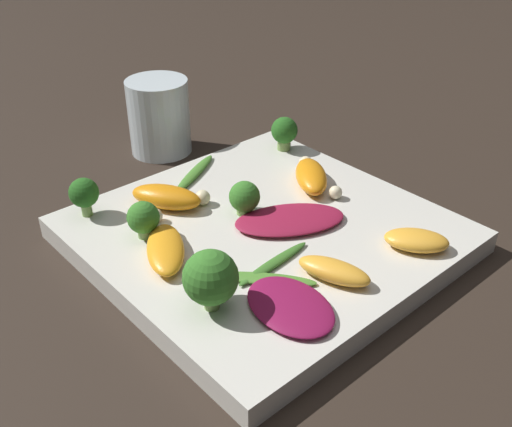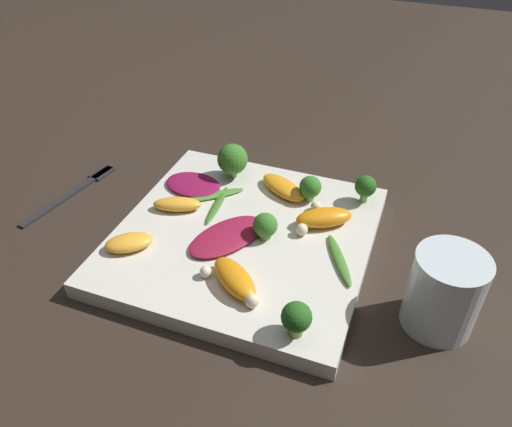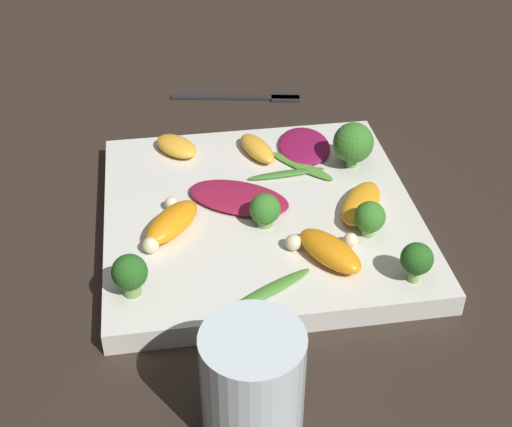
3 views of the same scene
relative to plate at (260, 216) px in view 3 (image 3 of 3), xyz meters
The scene contains 23 objects.
ground_plane 0.01m from the plate, ahead, with size 2.40×2.40×0.00m, color #2D231C.
plate is the anchor object (origin of this frame).
drinking_glass 0.24m from the plate, 169.65° to the left, with size 0.07×0.07×0.09m.
fork 0.27m from the plate, ahead, with size 0.04×0.17×0.01m.
radicchio_leaf_0 0.12m from the plate, 32.87° to the right, with size 0.08×0.06×0.01m.
radicchio_leaf_1 0.03m from the plate, 54.31° to the left, with size 0.10×0.12×0.01m.
orange_segment_0 0.10m from the plate, 100.92° to the right, with size 0.08×0.07×0.02m.
orange_segment_1 0.10m from the plate, ahead, with size 0.07×0.04×0.02m.
orange_segment_2 0.10m from the plate, 151.08° to the right, with size 0.08×0.06×0.02m.
orange_segment_3 0.14m from the plate, 32.74° to the left, with size 0.06×0.06×0.02m.
orange_segment_4 0.09m from the plate, 105.35° to the left, with size 0.08×0.07×0.02m.
broccoli_floret_0 0.11m from the plate, 121.48° to the right, with size 0.03×0.03×0.04m.
broccoli_floret_1 0.17m from the plate, 137.66° to the right, with size 0.03×0.03×0.04m.
broccoli_floret_2 0.04m from the plate, behind, with size 0.03×0.03×0.03m.
broccoli_floret_3 0.17m from the plate, 129.59° to the left, with size 0.03×0.03×0.04m.
broccoli_floret_4 0.13m from the plate, 61.18° to the right, with size 0.04×0.04×0.05m.
arugula_sprig_0 0.07m from the plate, 34.88° to the right, with size 0.02×0.08×0.00m.
arugula_sprig_1 0.09m from the plate, 40.81° to the right, with size 0.07×0.06×0.00m.
arugula_sprig_2 0.12m from the plate, behind, with size 0.05×0.08×0.01m.
macadamia_nut_0 0.10m from the plate, 134.63° to the right, with size 0.01×0.01×0.01m.
macadamia_nut_1 0.12m from the plate, 115.64° to the left, with size 0.02×0.02×0.02m.
macadamia_nut_2 0.09m from the plate, 82.70° to the left, with size 0.01×0.01×0.01m.
macadamia_nut_3 0.07m from the plate, 163.72° to the right, with size 0.02×0.02×0.02m.
Camera 3 is at (-0.56, 0.09, 0.44)m, focal length 50.00 mm.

